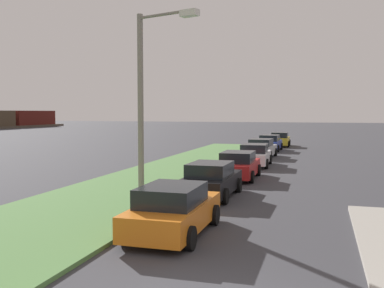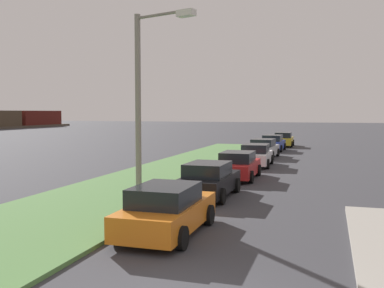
% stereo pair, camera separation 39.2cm
% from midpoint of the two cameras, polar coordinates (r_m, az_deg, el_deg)
% --- Properties ---
extents(grass_median, '(60.00, 6.00, 0.12)m').
position_cam_midpoint_polar(grass_median, '(19.30, -9.37, -6.40)').
color(grass_median, '#517F42').
rests_on(grass_median, ground).
extents(parked_car_orange, '(4.30, 2.03, 1.47)m').
position_cam_midpoint_polar(parked_car_orange, '(13.05, -2.40, -8.51)').
color(parked_car_orange, orange).
rests_on(parked_car_orange, ground).
extents(parked_car_black, '(4.32, 2.06, 1.47)m').
position_cam_midpoint_polar(parked_car_black, '(18.67, 2.76, -4.67)').
color(parked_car_black, black).
rests_on(parked_car_black, ground).
extents(parked_car_red, '(4.32, 2.06, 1.47)m').
position_cam_midpoint_polar(parked_car_red, '(23.81, 6.43, -2.78)').
color(parked_car_red, red).
rests_on(parked_car_red, ground).
extents(parked_car_white, '(4.35, 2.12, 1.47)m').
position_cam_midpoint_polar(parked_car_white, '(29.57, 8.61, -1.45)').
color(parked_car_white, silver).
rests_on(parked_car_white, ground).
extents(parked_car_silver, '(4.38, 2.18, 1.47)m').
position_cam_midpoint_polar(parked_car_silver, '(35.24, 9.53, -0.57)').
color(parked_car_silver, '#B2B5BA').
rests_on(parked_car_silver, ground).
extents(parked_car_blue, '(4.34, 2.09, 1.47)m').
position_cam_midpoint_polar(parked_car_blue, '(41.50, 10.65, 0.12)').
color(parked_car_blue, '#23389E').
rests_on(parked_car_blue, ground).
extents(parked_car_yellow, '(4.34, 2.10, 1.47)m').
position_cam_midpoint_polar(parked_car_yellow, '(47.00, 11.95, 0.56)').
color(parked_car_yellow, gold).
rests_on(parked_car_yellow, ground).
extents(streetlight, '(1.09, 2.80, 7.50)m').
position_cam_midpoint_polar(streetlight, '(17.99, -5.51, 6.72)').
color(streetlight, gray).
rests_on(streetlight, ground).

